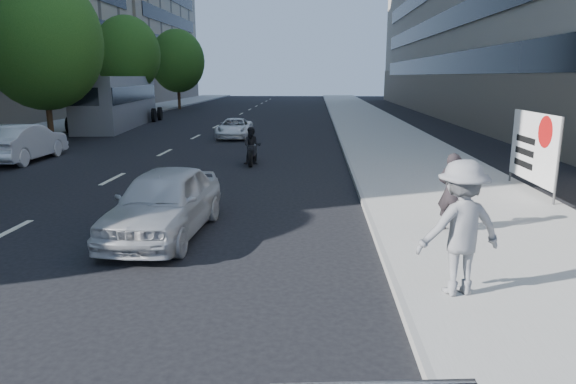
# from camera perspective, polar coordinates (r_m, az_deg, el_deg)

# --- Properties ---
(ground) EXTENTS (160.00, 160.00, 0.00)m
(ground) POSITION_cam_1_polar(r_m,az_deg,el_deg) (8.91, 1.78, -9.14)
(ground) COLOR black
(ground) RESTS_ON ground
(near_sidewalk) EXTENTS (5.00, 120.00, 0.15)m
(near_sidewalk) POSITION_cam_1_polar(r_m,az_deg,el_deg) (28.70, 10.75, 6.05)
(near_sidewalk) COLOR #99988F
(near_sidewalk) RESTS_ON ground
(far_sidewalk) EXTENTS (4.50, 120.00, 0.15)m
(far_sidewalk) POSITION_cam_1_polar(r_m,az_deg,el_deg) (33.10, -27.87, 5.67)
(far_sidewalk) COLOR #99988F
(far_sidewalk) RESTS_ON ground
(tree_far_c) EXTENTS (6.00, 6.00, 8.47)m
(tree_far_c) POSITION_cam_1_polar(r_m,az_deg,el_deg) (29.75, -25.67, 14.84)
(tree_far_c) COLOR #382616
(tree_far_c) RESTS_ON ground
(tree_far_d) EXTENTS (4.80, 4.80, 7.65)m
(tree_far_d) POSITION_cam_1_polar(r_m,az_deg,el_deg) (40.73, -17.44, 14.41)
(tree_far_d) COLOR #382616
(tree_far_d) RESTS_ON ground
(tree_far_e) EXTENTS (5.40, 5.40, 7.89)m
(tree_far_e) POSITION_cam_1_polar(r_m,az_deg,el_deg) (54.09, -12.19, 14.04)
(tree_far_e) COLOR #382616
(tree_far_e) RESTS_ON ground
(jogger) EXTENTS (1.45, 1.06, 2.01)m
(jogger) POSITION_cam_1_polar(r_m,az_deg,el_deg) (7.91, 18.61, -3.81)
(jogger) COLOR gray
(jogger) RESTS_ON near_sidewalk
(pedestrian_woman) EXTENTS (0.71, 0.68, 1.65)m
(pedestrian_woman) POSITION_cam_1_polar(r_m,az_deg,el_deg) (11.14, 17.72, -0.03)
(pedestrian_woman) COLOR black
(pedestrian_woman) RESTS_ON near_sidewalk
(protest_banner) EXTENTS (0.08, 3.06, 2.20)m
(protest_banner) POSITION_cam_1_polar(r_m,az_deg,el_deg) (15.72, 25.59, 4.50)
(protest_banner) COLOR #4C4C4C
(protest_banner) RESTS_ON near_sidewalk
(white_sedan_near) EXTENTS (1.92, 4.30, 1.44)m
(white_sedan_near) POSITION_cam_1_polar(r_m,az_deg,el_deg) (11.15, -13.60, -1.10)
(white_sedan_near) COLOR silver
(white_sedan_near) RESTS_ON ground
(white_sedan_mid) EXTENTS (1.67, 4.53, 1.48)m
(white_sedan_mid) POSITION_cam_1_polar(r_m,az_deg,el_deg) (22.99, -27.37, 4.90)
(white_sedan_mid) COLOR silver
(white_sedan_mid) RESTS_ON ground
(white_sedan_far) EXTENTS (1.87, 3.86, 1.06)m
(white_sedan_far) POSITION_cam_1_polar(r_m,az_deg,el_deg) (28.42, -5.95, 7.06)
(white_sedan_far) COLOR white
(white_sedan_far) RESTS_ON ground
(motorcycle) EXTENTS (0.71, 2.04, 1.42)m
(motorcycle) POSITION_cam_1_polar(r_m,az_deg,el_deg) (19.75, -3.98, 4.93)
(motorcycle) COLOR black
(motorcycle) RESTS_ON ground
(bus) EXTENTS (3.82, 12.28, 3.30)m
(bus) POSITION_cam_1_polar(r_m,az_deg,el_deg) (36.55, -18.34, 9.49)
(bus) COLOR slate
(bus) RESTS_ON ground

